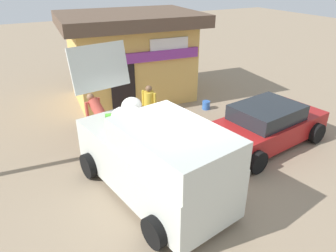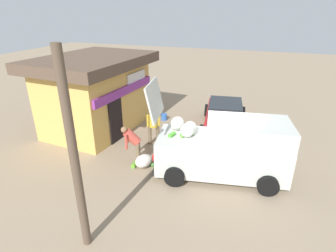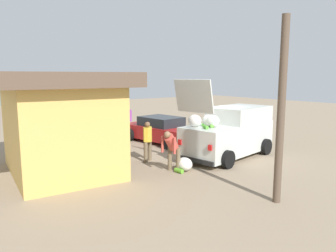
% 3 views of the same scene
% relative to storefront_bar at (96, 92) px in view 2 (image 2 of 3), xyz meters
% --- Properties ---
extents(ground_plane, '(60.00, 60.00, 0.00)m').
position_rel_storefront_bar_xyz_m(ground_plane, '(-0.97, -5.90, -1.80)').
color(ground_plane, gray).
extents(storefront_bar, '(5.68, 4.40, 3.42)m').
position_rel_storefront_bar_xyz_m(storefront_bar, '(0.00, 0.00, 0.00)').
color(storefront_bar, '#E0B259').
rests_on(storefront_bar, ground_plane).
extents(delivery_van, '(2.74, 4.81, 3.20)m').
position_rel_storefront_bar_xyz_m(delivery_van, '(-2.00, -6.31, -0.78)').
color(delivery_van, silver).
rests_on(delivery_van, ground_plane).
extents(parked_sedan, '(4.32, 2.52, 1.29)m').
position_rel_storefront_bar_xyz_m(parked_sedan, '(2.04, -5.71, -1.18)').
color(parked_sedan, maroon).
rests_on(parked_sedan, ground_plane).
extents(vendor_standing, '(0.46, 0.51, 1.56)m').
position_rel_storefront_bar_xyz_m(vendor_standing, '(-0.67, -3.14, -0.90)').
color(vendor_standing, '#726047').
rests_on(vendor_standing, ground_plane).
extents(customer_bending, '(0.65, 0.73, 1.48)m').
position_rel_storefront_bar_xyz_m(customer_bending, '(-2.37, -3.01, -0.91)').
color(customer_bending, '#726047').
rests_on(customer_bending, ground_plane).
extents(unloaded_banana_pile, '(0.86, 0.84, 0.46)m').
position_rel_storefront_bar_xyz_m(unloaded_banana_pile, '(-2.50, -3.48, -1.58)').
color(unloaded_banana_pile, silver).
rests_on(unloaded_banana_pile, ground_plane).
extents(paint_bucket, '(0.30, 0.30, 0.33)m').
position_rel_storefront_bar_xyz_m(paint_bucket, '(1.99, -2.63, -1.64)').
color(paint_bucket, blue).
rests_on(paint_bucket, ground_plane).
extents(utility_pole, '(0.20, 0.20, 4.81)m').
position_rel_storefront_bar_xyz_m(utility_pole, '(-6.20, -3.60, 0.61)').
color(utility_pole, brown).
rests_on(utility_pole, ground_plane).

